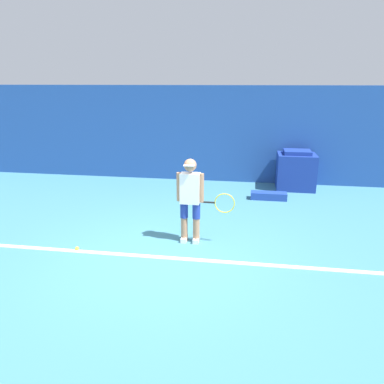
% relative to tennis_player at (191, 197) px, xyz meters
% --- Properties ---
extents(ground_plane, '(24.00, 24.00, 0.00)m').
position_rel_tennis_player_xyz_m(ground_plane, '(-0.36, -0.76, -0.84)').
color(ground_plane, teal).
extents(back_wall, '(24.00, 0.10, 2.68)m').
position_rel_tennis_player_xyz_m(back_wall, '(-0.36, 4.38, 0.50)').
color(back_wall, '#234C99').
rests_on(back_wall, ground_plane).
extents(court_baseline, '(21.60, 0.10, 0.01)m').
position_rel_tennis_player_xyz_m(court_baseline, '(-0.36, -0.72, -0.83)').
color(court_baseline, white).
rests_on(court_baseline, ground_plane).
extents(tennis_player, '(1.03, 0.28, 1.52)m').
position_rel_tennis_player_xyz_m(tennis_player, '(0.00, 0.00, 0.00)').
color(tennis_player, '#A37556').
rests_on(tennis_player, ground_plane).
extents(tennis_ball, '(0.07, 0.07, 0.07)m').
position_rel_tennis_player_xyz_m(tennis_ball, '(-1.88, -0.68, -0.80)').
color(tennis_ball, '#D1E533').
rests_on(tennis_ball, ground_plane).
extents(covered_chair, '(0.99, 0.83, 1.04)m').
position_rel_tennis_player_xyz_m(covered_chair, '(2.20, 3.86, -0.34)').
color(covered_chair, navy).
rests_on(covered_chair, ground_plane).
extents(equipment_bag, '(0.87, 0.29, 0.18)m').
position_rel_tennis_player_xyz_m(equipment_bag, '(1.47, 2.77, -0.75)').
color(equipment_bag, '#1E3D99').
rests_on(equipment_bag, ground_plane).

